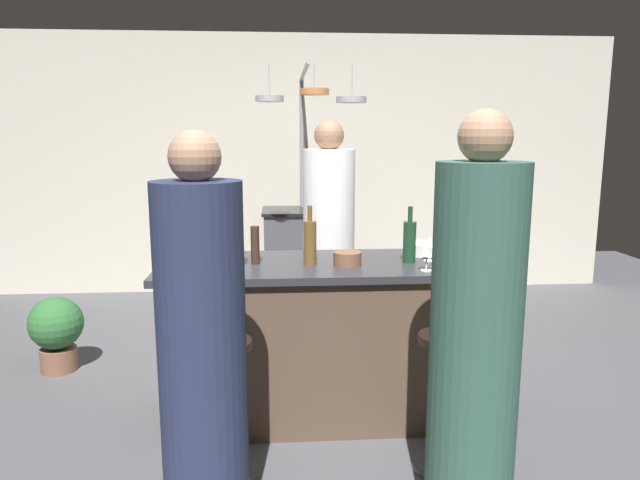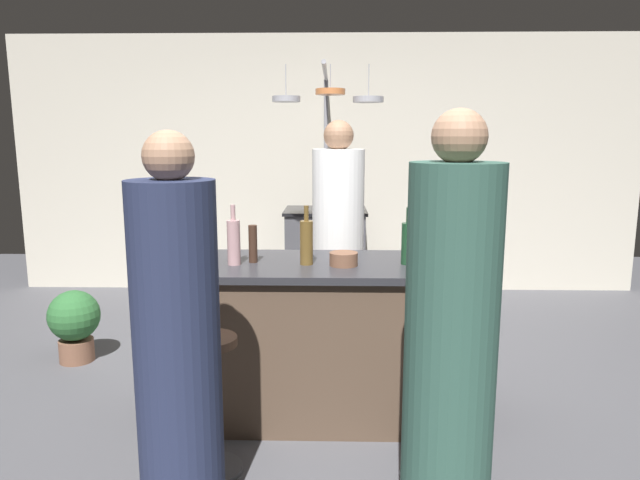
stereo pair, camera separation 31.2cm
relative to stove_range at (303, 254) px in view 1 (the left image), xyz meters
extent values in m
plane|color=#4C4C51|center=(0.00, -2.45, -0.45)|extent=(9.00, 9.00, 0.00)
cube|color=beige|center=(0.00, 0.40, 0.85)|extent=(6.40, 0.16, 2.60)
cube|color=brown|center=(0.00, -2.45, -0.02)|extent=(1.72, 0.66, 0.86)
cube|color=#2D2D33|center=(0.00, -2.45, 0.43)|extent=(1.80, 0.72, 0.04)
cube|color=#47474C|center=(0.00, 0.00, -0.02)|extent=(0.76, 0.60, 0.86)
cube|color=black|center=(0.00, 0.00, 0.43)|extent=(0.80, 0.64, 0.03)
cylinder|color=white|center=(0.11, -1.62, 0.31)|extent=(0.36, 0.36, 1.51)
sphere|color=#8C664C|center=(0.11, -1.62, 1.15)|extent=(0.21, 0.21, 0.21)
cylinder|color=#4C4C51|center=(0.54, -3.07, -0.43)|extent=(0.28, 0.28, 0.02)
cylinder|color=#4C4C51|center=(0.54, -3.07, -0.11)|extent=(0.06, 0.06, 0.62)
cylinder|color=brown|center=(0.54, -3.07, 0.21)|extent=(0.26, 0.26, 0.04)
cylinder|color=#33594C|center=(0.53, -3.46, 0.30)|extent=(0.36, 0.36, 1.50)
sphere|color=tan|center=(0.53, -3.46, 1.15)|extent=(0.20, 0.20, 0.20)
cylinder|color=#4C4C51|center=(-0.50, -3.07, -0.43)|extent=(0.28, 0.28, 0.02)
cylinder|color=#4C4C51|center=(-0.50, -3.07, -0.11)|extent=(0.06, 0.06, 0.62)
cylinder|color=brown|center=(-0.50, -3.07, 0.21)|extent=(0.26, 0.26, 0.04)
cylinder|color=#262D4C|center=(-0.54, -3.44, 0.27)|extent=(0.34, 0.34, 1.43)
sphere|color=tan|center=(-0.54, -3.44, 1.07)|extent=(0.20, 0.20, 0.20)
cylinder|color=gray|center=(0.00, 0.25, 0.63)|extent=(0.04, 0.04, 2.15)
cylinder|color=gray|center=(0.00, -0.42, 1.70)|extent=(0.04, 1.35, 0.04)
cylinder|color=gray|center=(-0.30, -0.93, 1.44)|extent=(0.22, 0.22, 0.04)
cylinder|color=gray|center=(-0.30, -0.95, 1.57)|extent=(0.01, 0.01, 0.26)
cylinder|color=#B26638|center=(0.05, -0.99, 1.49)|extent=(0.23, 0.23, 0.04)
cylinder|color=gray|center=(0.05, -0.95, 1.60)|extent=(0.01, 0.01, 0.21)
cylinder|color=gray|center=(0.35, -0.91, 1.44)|extent=(0.24, 0.24, 0.04)
cylinder|color=gray|center=(0.35, -0.95, 1.57)|extent=(0.01, 0.01, 0.27)
cylinder|color=brown|center=(-1.77, -1.71, -0.37)|extent=(0.24, 0.24, 0.16)
sphere|color=#2D6633|center=(-1.77, -1.71, -0.11)|extent=(0.36, 0.36, 0.36)
cylinder|color=#382319|center=(-0.37, -2.46, 0.56)|extent=(0.05, 0.05, 0.21)
cylinder|color=#193D23|center=(0.49, -2.48, 0.57)|extent=(0.07, 0.07, 0.23)
cylinder|color=#193D23|center=(0.49, -2.48, 0.73)|extent=(0.03, 0.03, 0.08)
cylinder|color=#B78C8E|center=(-0.47, -2.52, 0.58)|extent=(0.07, 0.07, 0.25)
cylinder|color=#B78C8E|center=(-0.47, -2.52, 0.74)|extent=(0.03, 0.03, 0.08)
cylinder|color=brown|center=(-0.07, -2.50, 0.57)|extent=(0.07, 0.07, 0.24)
cylinder|color=brown|center=(-0.07, -2.50, 0.74)|extent=(0.03, 0.03, 0.08)
cylinder|color=silver|center=(0.80, -2.61, 0.46)|extent=(0.06, 0.06, 0.01)
cylinder|color=silver|center=(0.80, -2.61, 0.50)|extent=(0.01, 0.01, 0.07)
cone|color=silver|center=(0.80, -2.61, 0.57)|extent=(0.07, 0.07, 0.06)
cylinder|color=silver|center=(0.61, -2.46, 0.46)|extent=(0.06, 0.06, 0.01)
cylinder|color=silver|center=(0.61, -2.46, 0.50)|extent=(0.01, 0.01, 0.07)
cone|color=silver|center=(0.61, -2.46, 0.57)|extent=(0.07, 0.07, 0.06)
cylinder|color=silver|center=(0.53, -2.70, 0.46)|extent=(0.06, 0.06, 0.01)
cylinder|color=silver|center=(0.53, -2.70, 0.50)|extent=(0.01, 0.01, 0.07)
cone|color=silver|center=(0.53, -2.70, 0.57)|extent=(0.07, 0.07, 0.06)
cylinder|color=brown|center=(0.13, -2.53, 0.49)|extent=(0.15, 0.15, 0.07)
cylinder|color=silver|center=(0.62, -2.28, 0.49)|extent=(0.20, 0.20, 0.07)
camera|label=1|loc=(-0.23, -5.58, 1.15)|focal=32.21mm
camera|label=2|loc=(0.08, -5.58, 1.15)|focal=32.21mm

